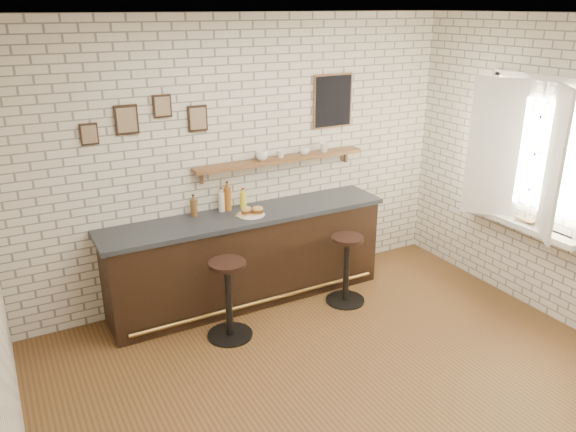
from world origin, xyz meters
The scene contains 21 objects.
ground centered at (0.00, 0.00, 0.00)m, with size 5.00×5.00×0.00m, color brown.
bar_counter centered at (-0.12, 1.70, 0.51)m, with size 3.10×0.65×1.01m.
sandwich_plate centered at (-0.10, 1.63, 1.02)m, with size 0.28×0.28×0.01m, color white.
ciabatta_sandwich centered at (-0.09, 1.63, 1.06)m, with size 0.26×0.19×0.08m.
potato_chips centered at (-0.11, 1.63, 1.02)m, with size 0.27×0.17×0.00m.
bitters_bottle_brown centered at (-0.63, 1.89, 1.11)m, with size 0.07×0.07×0.23m.
bitters_bottle_white centered at (-0.32, 1.89, 1.12)m, with size 0.07×0.07×0.26m.
bitters_bottle_amber centered at (-0.25, 1.89, 1.14)m, with size 0.08×0.08×0.32m.
condiment_bottle_yellow centered at (-0.07, 1.89, 1.10)m, with size 0.07×0.07×0.22m.
bar_stool_left centered at (-0.60, 1.11, 0.43)m, with size 0.45×0.45×0.80m.
bar_stool_right centered at (0.79, 1.14, 0.41)m, with size 0.43×0.43×0.77m.
wall_shelf centered at (0.40, 1.90, 1.48)m, with size 2.00×0.18×0.18m.
shelf_cup_a centered at (0.17, 1.90, 1.55)m, with size 0.14×0.14×0.11m, color white.
shelf_cup_b centered at (0.39, 1.90, 1.54)m, with size 0.09×0.09×0.09m, color white.
shelf_cup_c centered at (0.69, 1.90, 1.54)m, with size 0.11×0.11×0.09m, color white.
shelf_cup_d centered at (0.95, 1.90, 1.55)m, with size 0.11×0.11×0.10m, color white.
back_wall_decor centered at (0.23, 1.98, 2.05)m, with size 2.96×0.02×0.56m.
window_sill centered at (2.40, 0.30, 0.90)m, with size 0.20×1.35×0.06m.
casement_window centered at (2.36, 0.30, 1.65)m, with size 0.40×1.30×1.56m.
book_lower centered at (2.38, 0.25, 0.94)m, with size 0.15×0.20×0.02m, color tan.
book_upper centered at (2.38, 0.28, 0.96)m, with size 0.16×0.22×0.02m, color tan.
Camera 1 is at (-2.37, -3.35, 3.06)m, focal length 35.00 mm.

